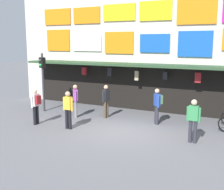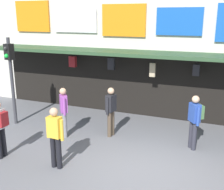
% 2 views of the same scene
% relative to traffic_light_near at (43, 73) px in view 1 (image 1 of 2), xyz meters
% --- Properties ---
extents(ground_plane, '(80.00, 80.00, 0.00)m').
position_rel_traffic_light_near_xyz_m(ground_plane, '(5.46, -1.31, -2.14)').
color(ground_plane, slate).
extents(shopfront, '(18.00, 2.60, 8.00)m').
position_rel_traffic_light_near_xyz_m(shopfront, '(5.46, 3.26, 1.82)').
color(shopfront, beige).
rests_on(shopfront, ground).
extents(traffic_light_near, '(0.31, 0.34, 3.20)m').
position_rel_traffic_light_near_xyz_m(traffic_light_near, '(0.00, 0.00, 0.00)').
color(traffic_light_near, '#38383D').
rests_on(traffic_light_near, ground).
extents(pedestrian_in_white, '(0.28, 0.52, 1.68)m').
position_rel_traffic_light_near_xyz_m(pedestrian_in_white, '(3.77, 0.28, -1.19)').
color(pedestrian_in_white, brown).
rests_on(pedestrian_in_white, ground).
extents(pedestrian_in_blue, '(0.53, 0.24, 1.68)m').
position_rel_traffic_light_near_xyz_m(pedestrian_in_blue, '(3.19, -2.17, -1.19)').
color(pedestrian_in_blue, black).
rests_on(pedestrian_in_blue, ground).
extents(pedestrian_in_yellow, '(0.36, 0.53, 1.68)m').
position_rel_traffic_light_near_xyz_m(pedestrian_in_yellow, '(1.45, -2.26, -1.16)').
color(pedestrian_in_yellow, black).
rests_on(pedestrian_in_yellow, ground).
extents(pedestrian_in_purple, '(0.39, 0.44, 1.68)m').
position_rel_traffic_light_near_xyz_m(pedestrian_in_purple, '(2.34, -0.34, -1.19)').
color(pedestrian_in_purple, gray).
rests_on(pedestrian_in_purple, ground).
extents(pedestrian_in_red, '(0.47, 0.48, 1.68)m').
position_rel_traffic_light_near_xyz_m(pedestrian_in_red, '(6.45, 0.32, -1.16)').
color(pedestrian_in_red, '#2D2D38').
rests_on(pedestrian_in_red, ground).
extents(pedestrian_in_black, '(0.53, 0.36, 1.68)m').
position_rel_traffic_light_near_xyz_m(pedestrian_in_black, '(8.46, -1.51, -1.16)').
color(pedestrian_in_black, '#2D2D38').
rests_on(pedestrian_in_black, ground).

